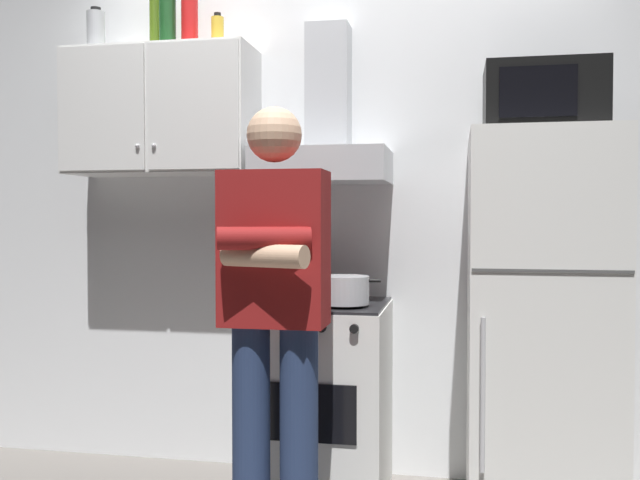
{
  "coord_description": "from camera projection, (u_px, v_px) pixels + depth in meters",
  "views": [
    {
      "loc": [
        0.54,
        -2.8,
        1.24
      ],
      "look_at": [
        0.0,
        0.0,
        1.15
      ],
      "focal_mm": 39.32,
      "sensor_mm": 36.0,
      "label": 1
    }
  ],
  "objects": [
    {
      "name": "back_wall_tiled",
      "position": [
        343.0,
        196.0,
        3.44
      ],
      "size": [
        4.8,
        0.1,
        2.7
      ],
      "primitive_type": "cube",
      "color": "white",
      "rests_on": "ground_plane"
    },
    {
      "name": "upper_cabinet",
      "position": [
        162.0,
        112.0,
        3.37
      ],
      "size": [
        0.9,
        0.37,
        0.6
      ],
      "color": "silver"
    },
    {
      "name": "stove_oven",
      "position": [
        320.0,
        398.0,
        3.13
      ],
      "size": [
        0.6,
        0.62,
        0.87
      ],
      "color": "white",
      "rests_on": "ground_plane"
    },
    {
      "name": "range_hood",
      "position": [
        325.0,
        140.0,
        3.22
      ],
      "size": [
        0.6,
        0.44,
        0.75
      ],
      "color": "#B7BABF"
    },
    {
      "name": "refrigerator",
      "position": [
        541.0,
        323.0,
        2.94
      ],
      "size": [
        0.6,
        0.62,
        1.6
      ],
      "color": "white",
      "rests_on": "ground_plane"
    },
    {
      "name": "microwave",
      "position": [
        543.0,
        99.0,
        2.93
      ],
      "size": [
        0.48,
        0.37,
        0.28
      ],
      "color": "black",
      "rests_on": "refrigerator"
    },
    {
      "name": "person_standing",
      "position": [
        274.0,
        312.0,
        2.53
      ],
      "size": [
        0.38,
        0.33,
        1.64
      ],
      "color": "navy",
      "rests_on": "ground_plane"
    },
    {
      "name": "cooking_pot",
      "position": [
        344.0,
        290.0,
        2.98
      ],
      "size": [
        0.31,
        0.21,
        0.12
      ],
      "color": "#B7BABF",
      "rests_on": "stove_oven"
    },
    {
      "name": "bottle_wine_green",
      "position": [
        167.0,
        13.0,
        3.33
      ],
      "size": [
        0.08,
        0.08,
        0.34
      ],
      "color": "#19471E",
      "rests_on": "upper_cabinet"
    },
    {
      "name": "bottle_spice_jar",
      "position": [
        218.0,
        30.0,
        3.28
      ],
      "size": [
        0.06,
        0.06,
        0.15
      ],
      "color": "gold",
      "rests_on": "upper_cabinet"
    },
    {
      "name": "bottle_olive_oil",
      "position": [
        156.0,
        24.0,
        3.4
      ],
      "size": [
        0.06,
        0.06,
        0.28
      ],
      "color": "#4C6B19",
      "rests_on": "upper_cabinet"
    },
    {
      "name": "bottle_canister_steel",
      "position": [
        96.0,
        31.0,
        3.38
      ],
      "size": [
        0.09,
        0.09,
        0.21
      ],
      "color": "#B2B5BA",
      "rests_on": "upper_cabinet"
    },
    {
      "name": "bottle_soda_red",
      "position": [
        190.0,
        18.0,
        3.32
      ],
      "size": [
        0.08,
        0.08,
        0.3
      ],
      "color": "red",
      "rests_on": "upper_cabinet"
    }
  ]
}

